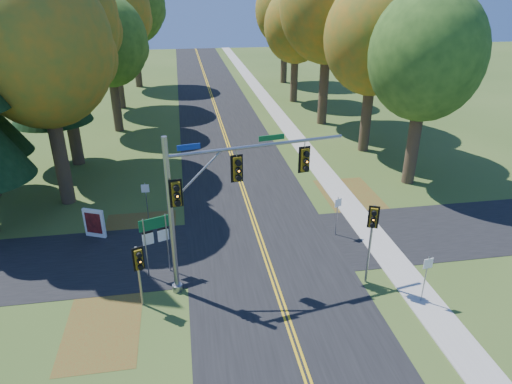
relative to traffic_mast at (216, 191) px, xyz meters
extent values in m
plane|color=#344D1B|center=(2.51, 0.78, -4.70)|extent=(160.00, 160.00, 0.00)
cube|color=black|center=(2.51, 0.78, -4.69)|extent=(8.00, 160.00, 0.02)
cube|color=black|center=(2.51, 2.78, -4.69)|extent=(60.00, 6.00, 0.02)
cube|color=gold|center=(2.41, 0.78, -4.68)|extent=(0.10, 160.00, 0.01)
cube|color=gold|center=(2.61, 0.78, -4.68)|extent=(0.10, 160.00, 0.01)
cube|color=#9E998E|center=(8.71, 0.78, -4.67)|extent=(1.60, 160.00, 0.06)
cube|color=brown|center=(-3.99, 4.78, -4.69)|extent=(4.00, 6.00, 0.00)
cube|color=brown|center=(9.31, 6.78, -4.69)|extent=(3.50, 8.00, 0.00)
cube|color=brown|center=(-4.99, -2.22, -4.69)|extent=(3.00, 5.00, 0.00)
cylinder|color=#38281C|center=(-8.69, 10.08, -1.33)|extent=(0.86, 0.86, 6.75)
ellipsoid|color=#AA6616|center=(-8.69, 10.08, 4.85)|extent=(8.00, 8.00, 9.20)
sphere|color=#AA6616|center=(-7.09, 11.28, 4.05)|extent=(4.80, 4.80, 4.80)
sphere|color=#AA6616|center=(-10.09, 9.28, 5.65)|extent=(4.40, 4.40, 4.40)
cylinder|color=#38281C|center=(14.01, 9.48, -1.66)|extent=(0.83, 0.83, 6.08)
ellipsoid|color=#4B7A26|center=(14.01, 9.48, 3.89)|extent=(7.20, 7.20, 8.28)
sphere|color=#4B7A26|center=(15.45, 10.56, 3.17)|extent=(4.32, 4.32, 4.32)
sphere|color=#4B7A26|center=(12.75, 8.76, 4.61)|extent=(3.96, 3.96, 3.96)
cylinder|color=#38281C|center=(-9.29, 16.98, -0.99)|extent=(0.89, 0.89, 7.42)
ellipsoid|color=#AA6616|center=(-9.29, 16.98, 5.73)|extent=(8.60, 8.60, 9.89)
sphere|color=#AA6616|center=(-7.57, 18.27, 4.87)|extent=(5.16, 5.16, 5.16)
sphere|color=#AA6616|center=(-10.79, 16.12, 6.59)|extent=(4.73, 4.73, 4.73)
cylinder|color=#38281C|center=(13.41, 16.28, -1.55)|extent=(0.84, 0.84, 6.30)
ellipsoid|color=#AA6616|center=(13.41, 16.28, 4.26)|extent=(7.60, 7.60, 8.74)
sphere|color=#AA6616|center=(14.93, 17.42, 3.50)|extent=(4.56, 4.56, 4.56)
sphere|color=#AA6616|center=(12.08, 15.52, 5.02)|extent=(4.18, 4.18, 4.18)
cylinder|color=#38281C|center=(-7.09, 25.18, -1.89)|extent=(0.81, 0.81, 5.62)
ellipsoid|color=#4B7A26|center=(-7.09, 25.18, 3.30)|extent=(6.80, 6.80, 7.82)
sphere|color=#4B7A26|center=(-5.73, 26.20, 2.62)|extent=(4.08, 4.08, 4.08)
sphere|color=#4B7A26|center=(-8.28, 24.50, 3.98)|extent=(3.74, 3.74, 3.74)
cylinder|color=#38281C|center=(12.31, 24.38, -0.88)|extent=(0.90, 0.90, 7.65)
ellipsoid|color=#AA6616|center=(12.31, 24.38, 6.03)|extent=(8.80, 8.80, 10.12)
sphere|color=#AA6616|center=(14.07, 25.70, 5.15)|extent=(5.28, 5.28, 5.28)
cylinder|color=#38281C|center=(-7.69, 33.88, -1.21)|extent=(0.87, 0.87, 6.98)
ellipsoid|color=#AA6616|center=(-7.69, 33.88, 5.14)|extent=(8.20, 8.20, 9.43)
sphere|color=#AA6616|center=(-6.05, 35.11, 4.32)|extent=(4.92, 4.92, 4.92)
sphere|color=#AA6616|center=(-9.12, 33.06, 5.96)|extent=(4.51, 4.51, 4.51)
cylinder|color=#38281C|center=(11.71, 33.58, -1.78)|extent=(0.82, 0.82, 5.85)
ellipsoid|color=#AA6616|center=(11.71, 33.58, 3.60)|extent=(7.00, 7.00, 8.05)
sphere|color=#AA6616|center=(13.11, 34.63, 2.90)|extent=(4.20, 4.20, 4.20)
sphere|color=#AA6616|center=(10.49, 32.88, 4.30)|extent=(3.85, 3.85, 3.85)
cylinder|color=#38281C|center=(-6.49, 44.78, -1.10)|extent=(0.88, 0.88, 7.20)
ellipsoid|color=#4B7A26|center=(-6.49, 44.78, 5.44)|extent=(8.40, 8.40, 9.66)
sphere|color=#4B7A26|center=(-4.81, 46.04, 4.60)|extent=(5.04, 5.04, 5.04)
cylinder|color=#38281C|center=(12.91, 44.28, -1.44)|extent=(0.85, 0.85, 6.53)
ellipsoid|color=#AA6616|center=(12.91, 44.28, 4.55)|extent=(7.80, 7.80, 8.97)
sphere|color=#AA6616|center=(14.47, 45.45, 3.77)|extent=(4.68, 4.68, 4.68)
sphere|color=#AA6616|center=(11.55, 43.50, 5.33)|extent=(4.29, 4.29, 4.29)
cylinder|color=#38281C|center=(-10.49, 16.78, -2.99)|extent=(0.50, 0.50, 3.42)
cone|color=black|center=(-10.49, 16.78, 1.45)|extent=(5.60, 5.60, 5.45)
cone|color=black|center=(-10.49, 16.78, 5.34)|extent=(4.57, 4.57, 5.45)
cylinder|color=gray|center=(-1.96, -0.31, -1.05)|extent=(0.23, 0.23, 7.31)
cylinder|color=gray|center=(-1.96, -0.31, -4.54)|extent=(0.46, 0.46, 0.31)
cylinder|color=gray|center=(1.89, 0.39, 1.77)|extent=(7.73, 1.54, 0.15)
cylinder|color=gray|center=(-0.83, -0.10, 0.73)|extent=(2.34, 0.51, 2.16)
cylinder|color=gray|center=(0.92, 0.21, 1.59)|extent=(0.04, 0.04, 0.38)
cube|color=#72590C|center=(0.92, 0.21, 0.88)|extent=(0.41, 0.37, 1.04)
cube|color=black|center=(0.92, 0.21, 0.88)|extent=(0.54, 0.13, 1.23)
sphere|color=orange|center=(0.96, -0.02, 0.88)|extent=(0.19, 0.19, 0.19)
cylinder|color=black|center=(0.96, -0.02, 1.21)|extent=(0.28, 0.21, 0.25)
cylinder|color=black|center=(0.96, -0.02, 0.88)|extent=(0.28, 0.21, 0.25)
cylinder|color=black|center=(0.96, -0.02, 0.54)|extent=(0.28, 0.21, 0.25)
cylinder|color=gray|center=(4.00, 0.77, 1.59)|extent=(0.04, 0.04, 0.38)
cube|color=#72590C|center=(4.00, 0.77, 0.88)|extent=(0.41, 0.37, 1.04)
cube|color=black|center=(4.00, 0.77, 0.88)|extent=(0.54, 0.13, 1.23)
sphere|color=orange|center=(4.04, 0.53, 0.88)|extent=(0.19, 0.19, 0.19)
cylinder|color=black|center=(4.04, 0.53, 1.21)|extent=(0.28, 0.21, 0.25)
cylinder|color=black|center=(4.04, 0.53, 0.88)|extent=(0.28, 0.21, 0.25)
cylinder|color=black|center=(4.04, 0.53, 0.54)|extent=(0.28, 0.21, 0.25)
cube|color=#72590C|center=(-1.68, -0.42, 0.21)|extent=(0.41, 0.37, 1.04)
cube|color=black|center=(-1.68, -0.42, 0.21)|extent=(0.54, 0.13, 1.23)
sphere|color=orange|center=(-1.63, -0.65, 0.21)|extent=(0.19, 0.19, 0.19)
cylinder|color=black|center=(-1.63, -0.65, 0.54)|extent=(0.28, 0.21, 0.25)
cylinder|color=black|center=(-1.63, -0.65, 0.21)|extent=(0.28, 0.21, 0.25)
cylinder|color=black|center=(-1.63, -0.65, -0.13)|extent=(0.28, 0.21, 0.25)
cube|color=navy|center=(-1.04, -0.14, 2.07)|extent=(0.93, 0.21, 0.23)
cube|color=#0C5926|center=(2.46, 0.49, 2.07)|extent=(1.14, 0.25, 0.23)
cylinder|color=gray|center=(6.71, -1.09, -2.71)|extent=(0.11, 0.11, 3.98)
cube|color=#72590C|center=(6.63, -1.27, -1.17)|extent=(0.39, 0.37, 0.90)
cube|color=black|center=(6.63, -1.27, -1.17)|extent=(0.44, 0.21, 1.07)
sphere|color=orange|center=(6.55, -1.46, -1.17)|extent=(0.16, 0.16, 0.16)
cylinder|color=black|center=(6.55, -1.46, -0.88)|extent=(0.26, 0.22, 0.22)
cylinder|color=black|center=(6.55, -1.46, -1.17)|extent=(0.26, 0.22, 0.22)
cylinder|color=black|center=(6.55, -1.46, -1.46)|extent=(0.26, 0.22, 0.22)
cylinder|color=gray|center=(-3.46, -1.06, -3.24)|extent=(0.11, 0.11, 2.92)
cube|color=#72590C|center=(-3.38, -1.25, -2.23)|extent=(0.39, 0.37, 0.91)
cube|color=black|center=(-3.38, -1.25, -2.23)|extent=(0.45, 0.20, 1.08)
sphere|color=orange|center=(-3.31, -1.45, -2.23)|extent=(0.16, 0.16, 0.16)
cylinder|color=black|center=(-3.31, -1.45, -1.94)|extent=(0.26, 0.22, 0.22)
cylinder|color=black|center=(-3.31, -1.45, -2.23)|extent=(0.26, 0.22, 0.22)
cylinder|color=black|center=(-3.31, -1.45, -2.53)|extent=(0.26, 0.22, 0.22)
cylinder|color=gray|center=(-3.28, 0.97, -3.15)|extent=(0.06, 0.06, 3.10)
cylinder|color=gray|center=(-2.30, 1.32, -3.15)|extent=(0.06, 0.06, 3.10)
cube|color=#0C592A|center=(-2.80, 1.17, -1.96)|extent=(1.38, 0.52, 0.57)
cube|color=silver|center=(-2.80, 1.17, -1.96)|extent=(1.17, 0.41, 0.08)
cube|color=silver|center=(-3.14, 1.06, -2.68)|extent=(0.50, 0.21, 0.57)
cube|color=black|center=(-3.14, 1.06, -2.34)|extent=(0.49, 0.18, 0.10)
cube|color=silver|center=(-2.46, 1.29, -2.68)|extent=(0.50, 0.21, 0.57)
cube|color=black|center=(-2.46, 1.29, -2.34)|extent=(0.49, 0.18, 0.10)
cube|color=white|center=(-6.31, 5.29, -3.87)|extent=(1.16, 0.64, 1.66)
cube|color=maroon|center=(-6.35, 5.20, -3.83)|extent=(0.85, 0.39, 1.20)
cube|color=white|center=(-6.73, 5.48, -4.56)|extent=(0.10, 0.10, 0.28)
cube|color=white|center=(-5.89, 5.10, -4.56)|extent=(0.10, 0.10, 0.28)
cylinder|color=gray|center=(6.71, 3.31, -3.55)|extent=(0.05, 0.05, 2.30)
cube|color=white|center=(6.72, 3.29, -2.72)|extent=(0.41, 0.21, 0.47)
cylinder|color=gray|center=(8.56, -2.86, -3.54)|extent=(0.05, 0.05, 2.31)
cube|color=white|center=(8.57, -2.88, -2.70)|extent=(0.44, 0.09, 0.47)
cylinder|color=gray|center=(-3.57, 6.78, -3.52)|extent=(0.05, 0.05, 2.36)
cube|color=silver|center=(-3.57, 6.76, -2.66)|extent=(0.45, 0.05, 0.48)
camera|label=1|loc=(-1.22, -17.55, 8.10)|focal=32.00mm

